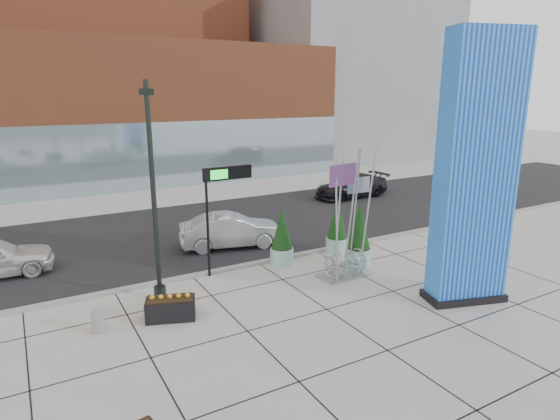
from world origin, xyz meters
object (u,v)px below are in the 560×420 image
concrete_bollard (98,321)px  car_silver_mid (232,231)px  overhead_street_sign (224,183)px  blue_pylon (475,177)px  lamp_post (155,215)px  public_art_sculpture (347,243)px

concrete_bollard → car_silver_mid: size_ratio=0.15×
concrete_bollard → overhead_street_sign: overhead_street_sign is taller
blue_pylon → car_silver_mid: size_ratio=1.90×
car_silver_mid → overhead_street_sign: bearing=166.3°
overhead_street_sign → car_silver_mid: size_ratio=0.90×
lamp_post → concrete_bollard: (-2.32, -1.44, -2.73)m
concrete_bollard → blue_pylon: bearing=-18.7°
car_silver_mid → public_art_sculpture: bearing=-140.8°
concrete_bollard → public_art_sculpture: bearing=-0.5°
lamp_post → overhead_street_sign: bearing=20.1°
lamp_post → overhead_street_sign: lamp_post is taller
overhead_street_sign → concrete_bollard: bearing=-157.0°
blue_pylon → public_art_sculpture: blue_pylon is taller
public_art_sculpture → concrete_bollard: (-9.46, 0.08, -0.98)m
public_art_sculpture → concrete_bollard: public_art_sculpture is taller
blue_pylon → public_art_sculpture: bearing=137.4°
lamp_post → overhead_street_sign: (3.06, 1.12, 0.64)m
public_art_sculpture → car_silver_mid: size_ratio=1.07×
blue_pylon → overhead_street_sign: bearing=151.4°
concrete_bollard → overhead_street_sign: 6.85m
public_art_sculpture → car_silver_mid: (-2.55, 5.50, -0.56)m
blue_pylon → lamp_post: blue_pylon is taller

